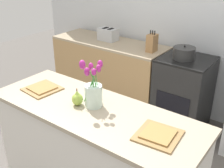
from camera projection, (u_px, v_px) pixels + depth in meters
The scene contains 11 objects.
back_wall at pixel (197, 15), 3.47m from camera, with size 5.20×0.08×2.70m.
kitchen_island at pixel (95, 156), 2.40m from camera, with size 1.80×0.66×0.94m.
back_counter at pixel (109, 71), 4.14m from camera, with size 1.68×0.60×0.92m.
stove_range at pixel (183, 93), 3.51m from camera, with size 0.60×0.61×0.92m.
flower_vase at pixel (93, 91), 2.18m from camera, with size 0.15×0.21×0.40m.
pear_figurine at pixel (77, 99), 2.23m from camera, with size 0.09×0.09×0.15m.
plate_setting_left at pixel (42, 88), 2.50m from camera, with size 0.31×0.31×0.02m.
plate_setting_right at pixel (158, 135), 1.87m from camera, with size 0.31×0.31×0.02m.
toaster at pixel (108, 34), 3.95m from camera, with size 0.28×0.18×0.17m.
cooking_pot at pixel (184, 53), 3.27m from camera, with size 0.26×0.26×0.16m.
knife_block at pixel (152, 43), 3.50m from camera, with size 0.10×0.14×0.27m.
Camera 1 is at (1.26, -1.43, 2.06)m, focal length 45.00 mm.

